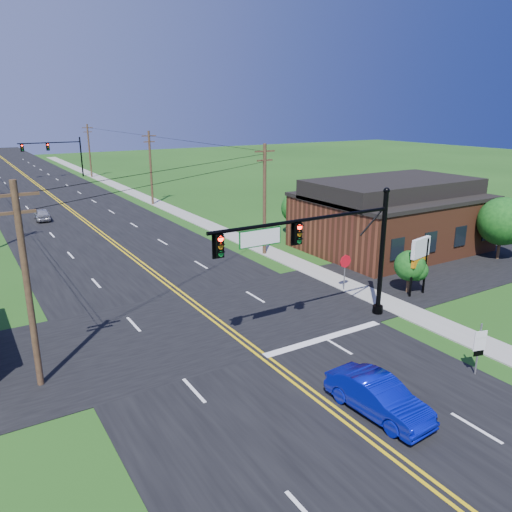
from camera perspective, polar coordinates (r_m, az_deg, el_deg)
ground at (r=20.05m, az=11.86°, el=-19.42°), size 260.00×260.00×0.00m
road_main at (r=63.60m, az=-20.65°, el=4.97°), size 16.00×220.00×0.04m
road_cross at (r=28.64m, az=-4.87°, el=-7.48°), size 70.00×10.00×0.04m
sidewalk at (r=57.19m, az=-8.23°, el=4.69°), size 2.00×160.00×0.08m
signal_mast_main at (r=26.08m, az=7.45°, el=1.06°), size 11.30×0.60×7.48m
signal_mast_far at (r=93.11m, az=-22.05°, el=11.03°), size 10.98×0.60×7.48m
brick_building at (r=44.19m, az=15.08°, el=3.85°), size 14.20×11.20×4.70m
utility_pole_left_a at (r=22.64m, az=-24.70°, el=-2.88°), size 1.80×0.28×9.00m
utility_pole_right_a at (r=40.31m, az=0.98°, el=6.66°), size 1.80×0.28×9.00m
utility_pole_right_b at (r=63.56m, az=-11.94°, el=9.97°), size 1.80×0.28×9.00m
utility_pole_right_c at (r=92.23m, az=-18.51°, el=11.44°), size 1.80×0.28×9.00m
tree_right_front at (r=43.79m, az=26.35°, el=3.56°), size 3.80×3.80×5.00m
tree_right_back at (r=47.40m, az=4.70°, el=5.50°), size 3.00×3.00×4.10m
shrub_corner at (r=33.78m, az=17.17°, el=-1.08°), size 2.00×2.00×2.86m
blue_car at (r=20.92m, az=13.79°, el=-15.43°), size 1.90×4.65×1.50m
distant_car at (r=58.41m, az=-23.24°, el=4.35°), size 1.72×3.80×1.27m
route_sign at (r=24.75m, az=24.16°, el=-9.32°), size 0.62×0.20×2.52m
stop_sign at (r=33.16m, az=10.16°, el=-1.01°), size 0.89×0.12×2.49m
pylon_sign at (r=33.21m, az=18.25°, el=0.23°), size 1.87×0.64×3.83m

